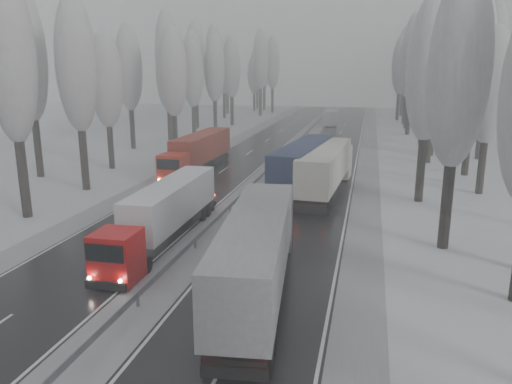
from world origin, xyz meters
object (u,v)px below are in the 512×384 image
at_px(truck_grey_tarp, 259,246).
at_px(box_truck_distant, 330,118).
at_px(truck_cream_box, 327,166).
at_px(truck_blue_box, 307,162).
at_px(truck_red_red, 199,151).
at_px(truck_red_white, 166,209).

bearing_deg(truck_grey_tarp, box_truck_distant, 85.92).
distance_m(truck_cream_box, box_truck_distant, 55.44).
xyz_separation_m(truck_blue_box, truck_red_red, (-12.33, 5.36, -0.23)).
bearing_deg(truck_cream_box, truck_red_white, -117.42).
relative_size(truck_cream_box, truck_red_white, 1.19).
bearing_deg(truck_red_red, truck_grey_tarp, -63.92).
xyz_separation_m(truck_cream_box, truck_red_white, (-9.01, -14.79, -0.39)).
bearing_deg(truck_grey_tarp, truck_red_white, 133.95).
distance_m(truck_grey_tarp, truck_blue_box, 22.38).
distance_m(truck_grey_tarp, truck_red_white, 9.82).
height_order(truck_grey_tarp, box_truck_distant, truck_grey_tarp).
relative_size(truck_blue_box, truck_red_red, 1.10).
xyz_separation_m(truck_grey_tarp, truck_blue_box, (-0.48, 22.38, 0.05)).
relative_size(truck_cream_box, truck_red_red, 1.08).
bearing_deg(truck_blue_box, truck_red_white, -106.94).
distance_m(truck_grey_tarp, truck_red_red, 30.55).
bearing_deg(truck_blue_box, truck_red_red, 163.22).
relative_size(truck_grey_tarp, truck_cream_box, 1.00).
distance_m(truck_blue_box, truck_red_red, 13.45).
xyz_separation_m(truck_grey_tarp, truck_red_white, (-7.52, 6.30, -0.39)).
relative_size(box_truck_distant, truck_red_white, 0.56).
bearing_deg(truck_blue_box, truck_grey_tarp, -82.07).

